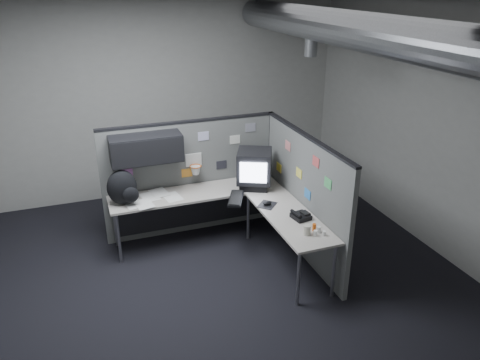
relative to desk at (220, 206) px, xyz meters
name	(u,v)px	position (x,y,z in m)	size (l,w,h in m)	color
room	(274,104)	(0.41, -0.70, 1.48)	(5.62, 5.62, 3.22)	black
partition_back	(180,168)	(-0.40, 0.53, 0.38)	(2.44, 0.42, 1.63)	#5D605E
partition_right	(303,196)	(0.95, -0.49, 0.21)	(0.07, 2.23, 1.63)	#5D605E
desk	(220,206)	(0.00, 0.00, 0.00)	(2.31, 2.11, 0.73)	#AEA79D
monitor	(254,168)	(0.55, 0.18, 0.38)	(0.60, 0.60, 0.51)	black
keyboard	(236,198)	(0.17, -0.14, 0.14)	(0.36, 0.50, 0.04)	black
mouse	(267,204)	(0.49, -0.41, 0.13)	(0.30, 0.31, 0.05)	black
phone	(301,216)	(0.72, -0.88, 0.15)	(0.22, 0.23, 0.10)	black
bottles	(317,230)	(0.74, -1.25, 0.15)	(0.14, 0.18, 0.09)	silver
cup	(307,230)	(0.61, -1.24, 0.17)	(0.08, 0.08, 0.12)	beige
papers	(152,199)	(-0.85, 0.25, 0.12)	(0.76, 0.62, 0.02)	white
backpack	(123,188)	(-1.20, 0.23, 0.34)	(0.43, 0.38, 0.45)	black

